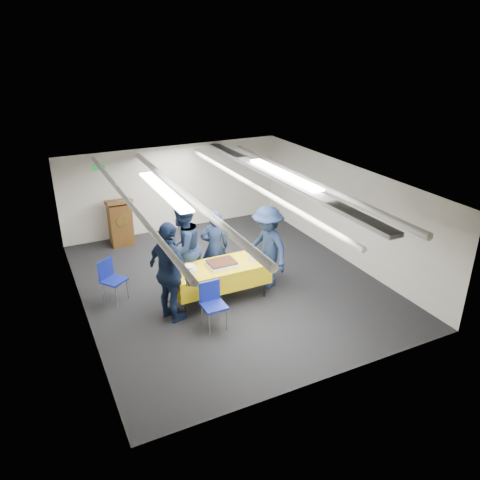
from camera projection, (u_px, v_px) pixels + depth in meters
name	position (u px, v px, depth m)	size (l,w,h in m)	color
ground	(228.00, 282.00, 10.18)	(7.00, 7.00, 0.00)	black
room_shell	(223.00, 197.00, 9.82)	(6.00, 7.00, 2.30)	beige
serving_table	(220.00, 275.00, 9.30)	(1.95, 0.83, 0.77)	black
sheet_cake	(222.00, 264.00, 9.19)	(0.56, 0.44, 0.10)	white
plate_stack_left	(190.00, 270.00, 8.89)	(0.25, 0.25, 0.16)	white
plate_stack_right	(254.00, 256.00, 9.43)	(0.24, 0.24, 0.18)	white
podium	(120.00, 222.00, 11.80)	(0.62, 0.53, 1.25)	brown
chair_near	(212.00, 300.00, 8.48)	(0.43, 0.43, 0.87)	gray
chair_right	(266.00, 255.00, 10.20)	(0.43, 0.43, 0.87)	gray
chair_left	(110.00, 276.00, 9.32)	(0.59, 0.59, 0.87)	gray
sailor_a	(215.00, 247.00, 9.89)	(0.60, 0.39, 1.64)	black
sailor_b	(183.00, 248.00, 9.49)	(0.94, 0.73, 1.94)	black
sailor_c	(170.00, 273.00, 8.50)	(1.14, 0.48, 1.95)	black
sailor_d	(267.00, 247.00, 9.72)	(1.15, 0.66, 1.79)	black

